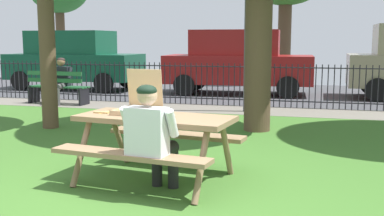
{
  "coord_description": "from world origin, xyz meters",
  "views": [
    {
      "loc": [
        1.75,
        -4.22,
        1.64
      ],
      "look_at": [
        0.19,
        1.67,
        0.75
      ],
      "focal_mm": 43.74,
      "sensor_mm": 36.0,
      "label": 1
    }
  ],
  "objects_px": {
    "person_on_park_bench": "(60,79)",
    "park_bench_left": "(58,88)",
    "parked_car_left": "(238,61)",
    "lamp_post_walkway": "(247,2)",
    "pizza_box_open": "(139,105)",
    "parked_car_far_left": "(74,59)",
    "pizza_slice_on_table": "(104,112)",
    "picnic_table_foreground": "(155,130)",
    "adult_at_table": "(151,135)"
  },
  "relations": [
    {
      "from": "pizza_box_open",
      "to": "pizza_slice_on_table",
      "type": "height_order",
      "value": "pizza_box_open"
    },
    {
      "from": "pizza_slice_on_table",
      "to": "person_on_park_bench",
      "type": "distance_m",
      "value": 6.84
    },
    {
      "from": "picnic_table_foreground",
      "to": "person_on_park_bench",
      "type": "height_order",
      "value": "person_on_park_bench"
    },
    {
      "from": "picnic_table_foreground",
      "to": "parked_car_left",
      "type": "distance_m",
      "value": 9.12
    },
    {
      "from": "picnic_table_foreground",
      "to": "parked_car_far_left",
      "type": "bearing_deg",
      "value": 123.68
    },
    {
      "from": "picnic_table_foreground",
      "to": "lamp_post_walkway",
      "type": "height_order",
      "value": "lamp_post_walkway"
    },
    {
      "from": "picnic_table_foreground",
      "to": "parked_car_left",
      "type": "xyz_separation_m",
      "value": [
        -0.53,
        9.09,
        0.41
      ]
    },
    {
      "from": "park_bench_left",
      "to": "parked_car_left",
      "type": "relative_size",
      "value": 0.36
    },
    {
      "from": "parked_car_far_left",
      "to": "parked_car_left",
      "type": "height_order",
      "value": "same"
    },
    {
      "from": "lamp_post_walkway",
      "to": "parked_car_left",
      "type": "distance_m",
      "value": 3.85
    },
    {
      "from": "adult_at_table",
      "to": "park_bench_left",
      "type": "height_order",
      "value": "adult_at_table"
    },
    {
      "from": "pizza_box_open",
      "to": "adult_at_table",
      "type": "height_order",
      "value": "pizza_box_open"
    },
    {
      "from": "pizza_box_open",
      "to": "picnic_table_foreground",
      "type": "bearing_deg",
      "value": -31.89
    },
    {
      "from": "person_on_park_bench",
      "to": "lamp_post_walkway",
      "type": "xyz_separation_m",
      "value": [
        4.82,
        -0.06,
        1.83
      ]
    },
    {
      "from": "park_bench_left",
      "to": "person_on_park_bench",
      "type": "xyz_separation_m",
      "value": [
        0.06,
        0.02,
        0.24
      ]
    },
    {
      "from": "person_on_park_bench",
      "to": "parked_car_left",
      "type": "bearing_deg",
      "value": 40.14
    },
    {
      "from": "adult_at_table",
      "to": "parked_car_left",
      "type": "distance_m",
      "value": 9.65
    },
    {
      "from": "pizza_slice_on_table",
      "to": "adult_at_table",
      "type": "height_order",
      "value": "adult_at_table"
    },
    {
      "from": "person_on_park_bench",
      "to": "lamp_post_walkway",
      "type": "distance_m",
      "value": 5.15
    },
    {
      "from": "person_on_park_bench",
      "to": "parked_car_left",
      "type": "xyz_separation_m",
      "value": [
        4.05,
        3.41,
        0.35
      ]
    },
    {
      "from": "lamp_post_walkway",
      "to": "pizza_box_open",
      "type": "bearing_deg",
      "value": -95.21
    },
    {
      "from": "pizza_box_open",
      "to": "person_on_park_bench",
      "type": "bearing_deg",
      "value": 128.05
    },
    {
      "from": "lamp_post_walkway",
      "to": "picnic_table_foreground",
      "type": "bearing_deg",
      "value": -92.45
    },
    {
      "from": "pizza_box_open",
      "to": "parked_car_left",
      "type": "bearing_deg",
      "value": 91.75
    },
    {
      "from": "adult_at_table",
      "to": "parked_car_far_left",
      "type": "relative_size",
      "value": 0.27
    },
    {
      "from": "pizza_slice_on_table",
      "to": "pizza_box_open",
      "type": "bearing_deg",
      "value": 12.75
    },
    {
      "from": "park_bench_left",
      "to": "picnic_table_foreground",
      "type": "bearing_deg",
      "value": -50.66
    },
    {
      "from": "picnic_table_foreground",
      "to": "adult_at_table",
      "type": "relative_size",
      "value": 1.66
    },
    {
      "from": "lamp_post_walkway",
      "to": "person_on_park_bench",
      "type": "bearing_deg",
      "value": 179.27
    },
    {
      "from": "pizza_box_open",
      "to": "parked_car_left",
      "type": "relative_size",
      "value": 0.12
    },
    {
      "from": "lamp_post_walkway",
      "to": "parked_car_left",
      "type": "relative_size",
      "value": 0.91
    },
    {
      "from": "park_bench_left",
      "to": "adult_at_table",
      "type": "bearing_deg",
      "value": -52.27
    },
    {
      "from": "pizza_box_open",
      "to": "person_on_park_bench",
      "type": "distance_m",
      "value": 7.01
    },
    {
      "from": "picnic_table_foreground",
      "to": "pizza_slice_on_table",
      "type": "height_order",
      "value": "pizza_slice_on_table"
    },
    {
      "from": "park_bench_left",
      "to": "parked_car_far_left",
      "type": "height_order",
      "value": "parked_car_far_left"
    },
    {
      "from": "picnic_table_foreground",
      "to": "adult_at_table",
      "type": "height_order",
      "value": "adult_at_table"
    },
    {
      "from": "person_on_park_bench",
      "to": "parked_car_left",
      "type": "relative_size",
      "value": 0.27
    },
    {
      "from": "pizza_box_open",
      "to": "parked_car_left",
      "type": "height_order",
      "value": "parked_car_left"
    },
    {
      "from": "adult_at_table",
      "to": "parked_car_far_left",
      "type": "height_order",
      "value": "parked_car_far_left"
    },
    {
      "from": "person_on_park_bench",
      "to": "picnic_table_foreground",
      "type": "bearing_deg",
      "value": -51.13
    },
    {
      "from": "adult_at_table",
      "to": "lamp_post_walkway",
      "type": "xyz_separation_m",
      "value": [
        0.1,
        6.14,
        1.83
      ]
    },
    {
      "from": "person_on_park_bench",
      "to": "park_bench_left",
      "type": "bearing_deg",
      "value": -163.2
    },
    {
      "from": "parked_car_far_left",
      "to": "picnic_table_foreground",
      "type": "bearing_deg",
      "value": -56.32
    },
    {
      "from": "person_on_park_bench",
      "to": "parked_car_far_left",
      "type": "height_order",
      "value": "parked_car_far_left"
    },
    {
      "from": "pizza_box_open",
      "to": "adult_at_table",
      "type": "relative_size",
      "value": 0.46
    },
    {
      "from": "parked_car_far_left",
      "to": "parked_car_left",
      "type": "distance_m",
      "value": 5.53
    },
    {
      "from": "parked_car_left",
      "to": "person_on_park_bench",
      "type": "bearing_deg",
      "value": -139.86
    },
    {
      "from": "picnic_table_foreground",
      "to": "adult_at_table",
      "type": "bearing_deg",
      "value": -74.59
    },
    {
      "from": "adult_at_table",
      "to": "pizza_slice_on_table",
      "type": "bearing_deg",
      "value": 144.02
    },
    {
      "from": "park_bench_left",
      "to": "lamp_post_walkway",
      "type": "height_order",
      "value": "lamp_post_walkway"
    }
  ]
}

